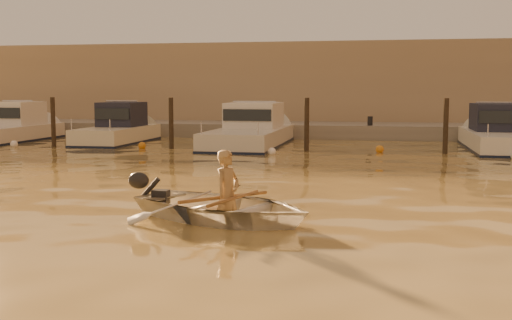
% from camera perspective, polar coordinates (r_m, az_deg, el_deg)
% --- Properties ---
extents(ground_plane, '(160.00, 160.00, 0.00)m').
position_cam_1_polar(ground_plane, '(10.60, -3.31, -6.29)').
color(ground_plane, olive).
rests_on(ground_plane, ground).
extents(dinghy, '(4.15, 3.62, 0.72)m').
position_cam_1_polar(dinghy, '(11.39, -2.96, -4.18)').
color(dinghy, silver).
rests_on(dinghy, ground_plane).
extents(person, '(0.56, 0.67, 1.56)m').
position_cam_1_polar(person, '(11.29, -2.56, -3.04)').
color(person, '#9A794D').
rests_on(person, dinghy).
extents(outboard_motor, '(0.98, 0.72, 0.70)m').
position_cam_1_polar(outboard_motor, '(12.33, -8.54, -3.24)').
color(outboard_motor, black).
rests_on(outboard_motor, dinghy).
extents(oar_port, '(0.45, 2.07, 0.13)m').
position_cam_1_polar(oar_port, '(11.21, -1.94, -3.41)').
color(oar_port, brown).
rests_on(oar_port, dinghy).
extents(oar_starboard, '(1.19, 1.80, 0.13)m').
position_cam_1_polar(oar_starboard, '(11.33, -2.76, -3.31)').
color(oar_starboard, brown).
rests_on(oar_starboard, dinghy).
extents(moored_boat_0, '(2.08, 6.69, 1.75)m').
position_cam_1_polar(moored_boat_0, '(30.78, -20.93, 2.74)').
color(moored_boat_0, silver).
rests_on(moored_boat_0, ground_plane).
extents(moored_boat_1, '(2.04, 6.13, 1.75)m').
position_cam_1_polar(moored_boat_1, '(28.41, -12.23, 2.75)').
color(moored_boat_1, beige).
rests_on(moored_boat_1, ground_plane).
extents(moored_boat_2, '(2.60, 8.61, 1.75)m').
position_cam_1_polar(moored_boat_2, '(26.62, -0.48, 2.67)').
color(moored_boat_2, beige).
rests_on(moored_boat_2, ground_plane).
extents(moored_boat_4, '(2.44, 7.47, 1.75)m').
position_cam_1_polar(moored_boat_4, '(26.44, 20.96, 2.23)').
color(moored_boat_4, silver).
rests_on(moored_boat_4, ground_plane).
extents(piling_0, '(0.18, 0.18, 2.20)m').
position_cam_1_polar(piling_0, '(27.22, -17.58, 3.03)').
color(piling_0, '#2D2319').
rests_on(piling_0, ground_plane).
extents(piling_1, '(0.18, 0.18, 2.20)m').
position_cam_1_polar(piling_1, '(25.19, -7.55, 3.03)').
color(piling_1, '#2D2319').
rests_on(piling_1, ground_plane).
extents(piling_2, '(0.18, 0.18, 2.20)m').
position_cam_1_polar(piling_2, '(24.01, 4.53, 2.91)').
color(piling_2, '#2D2319').
rests_on(piling_2, ground_plane).
extents(piling_3, '(0.18, 0.18, 2.20)m').
position_cam_1_polar(piling_3, '(23.95, 16.51, 2.66)').
color(piling_3, '#2D2319').
rests_on(piling_3, ground_plane).
extents(fender_a, '(0.30, 0.30, 0.30)m').
position_cam_1_polar(fender_a, '(27.74, -20.71, 1.32)').
color(fender_a, white).
rests_on(fender_a, ground_plane).
extents(fender_b, '(0.30, 0.30, 0.30)m').
position_cam_1_polar(fender_b, '(25.66, -10.09, 1.26)').
color(fender_b, '#C77517').
rests_on(fender_b, ground_plane).
extents(fender_c, '(0.30, 0.30, 0.30)m').
position_cam_1_polar(fender_c, '(22.84, 1.42, 0.74)').
color(fender_c, white).
rests_on(fender_c, ground_plane).
extents(fender_d, '(0.30, 0.30, 0.30)m').
position_cam_1_polar(fender_d, '(24.18, 10.95, 0.94)').
color(fender_d, orange).
rests_on(fender_d, ground_plane).
extents(quay, '(52.00, 4.00, 1.00)m').
position_cam_1_polar(quay, '(31.69, 6.52, 2.35)').
color(quay, gray).
rests_on(quay, ground_plane).
extents(waterfront_building, '(46.00, 7.00, 4.80)m').
position_cam_1_polar(waterfront_building, '(37.10, 7.28, 6.38)').
color(waterfront_building, '#9E8466').
rests_on(waterfront_building, quay).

